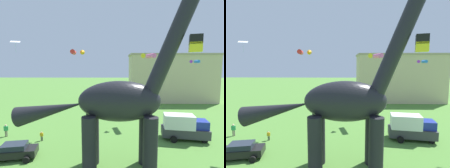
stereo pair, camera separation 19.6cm
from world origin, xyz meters
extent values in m
cylinder|color=black|center=(4.97, 5.96, 2.61)|extent=(1.21, 1.21, 5.22)
cylinder|color=black|center=(4.97, 3.65, 2.61)|extent=(1.21, 1.21, 5.22)
cylinder|color=black|center=(-0.03, 5.96, 2.61)|extent=(1.21, 1.21, 5.22)
cylinder|color=black|center=(-0.03, 3.65, 2.61)|extent=(1.21, 1.21, 5.22)
ellipsoid|color=black|center=(2.47, 4.80, 6.28)|extent=(7.15, 3.08, 3.52)
cylinder|color=black|center=(7.10, 4.80, 11.91)|extent=(5.14, 1.32, 10.18)
cone|color=black|center=(-3.53, 4.80, 5.47)|extent=(6.28, 1.76, 2.98)
cube|color=black|center=(-7.98, 6.61, 0.67)|extent=(4.45, 2.50, 0.72)
cube|color=#232B35|center=(-7.98, 6.61, 1.29)|extent=(2.51, 1.95, 0.52)
cylinder|color=black|center=(-6.43, 7.50, 0.31)|extent=(0.65, 0.33, 0.62)
cylinder|color=black|center=(-6.43, 5.72, 0.31)|extent=(0.65, 0.33, 0.62)
cylinder|color=black|center=(-9.54, 7.50, 0.31)|extent=(0.65, 0.33, 0.62)
cube|color=#38383D|center=(10.91, 11.48, 0.95)|extent=(5.86, 2.96, 1.10)
cube|color=navy|center=(12.76, 11.48, 2.00)|extent=(2.08, 2.19, 1.00)
cube|color=silver|center=(10.13, 11.48, 2.35)|extent=(3.86, 2.56, 1.70)
cylinder|color=black|center=(12.93, 12.53, 0.40)|extent=(0.83, 0.38, 0.80)
cylinder|color=black|center=(12.93, 10.43, 0.40)|extent=(0.83, 0.38, 0.80)
cylinder|color=black|center=(9.23, 12.53, 0.40)|extent=(0.83, 0.38, 0.80)
cylinder|color=black|center=(9.23, 10.43, 0.40)|extent=(0.83, 0.38, 0.80)
cylinder|color=black|center=(-7.07, 10.82, 0.29)|extent=(0.10, 0.10, 0.58)
cylinder|color=black|center=(-6.93, 10.82, 0.29)|extent=(0.10, 0.10, 0.58)
cube|color=yellow|center=(-7.00, 10.82, 0.79)|extent=(0.31, 0.19, 0.41)
sphere|color=tan|center=(-7.00, 10.82, 1.08)|extent=(0.18, 0.18, 0.18)
cylinder|color=yellow|center=(-7.18, 10.82, 0.81)|extent=(0.08, 0.08, 0.39)
cylinder|color=yellow|center=(-6.82, 10.82, 0.81)|extent=(0.08, 0.08, 0.39)
cylinder|color=#6B6056|center=(-12.31, 12.07, 0.40)|extent=(0.13, 0.13, 0.80)
cylinder|color=#6B6056|center=(-12.12, 12.07, 0.40)|extent=(0.13, 0.13, 0.80)
cube|color=green|center=(-12.21, 12.07, 1.08)|extent=(0.43, 0.27, 0.57)
sphere|color=tan|center=(-12.21, 12.07, 1.49)|extent=(0.25, 0.25, 0.25)
cylinder|color=green|center=(-12.46, 12.07, 1.11)|extent=(0.11, 0.11, 0.54)
cylinder|color=green|center=(-11.96, 12.07, 1.11)|extent=(0.11, 0.11, 0.54)
cylinder|color=red|center=(-3.68, 14.61, 11.16)|extent=(0.89, 2.29, 0.63)
cone|color=orange|center=(-2.46, 14.76, 11.16)|extent=(0.72, 0.63, 0.66)
cube|color=black|center=(8.74, 4.74, 11.47)|extent=(1.23, 1.23, 0.79)
cube|color=yellow|center=(8.74, 4.74, 10.86)|extent=(1.23, 1.23, 0.79)
cylinder|color=pink|center=(7.98, 19.03, 10.86)|extent=(1.32, 2.75, 0.74)
cone|color=yellow|center=(6.56, 18.70, 10.86)|extent=(0.91, 0.82, 0.78)
cylinder|color=#287AE5|center=(15.41, 18.86, 9.93)|extent=(0.68, 1.79, 0.49)
cone|color=purple|center=(14.46, 18.97, 9.93)|extent=(0.56, 0.49, 0.51)
cube|color=white|center=(-13.80, 18.38, 13.08)|extent=(1.71, 1.49, 0.36)
cylinder|color=green|center=(-13.80, 18.38, 12.15)|extent=(0.01, 0.01, 1.43)
cube|color=#CCB78E|center=(16.83, 36.48, 5.84)|extent=(21.27, 8.91, 11.68)
cube|color=tan|center=(16.83, 36.48, 11.93)|extent=(21.70, 9.09, 0.50)
camera|label=1|loc=(2.02, -10.24, 9.40)|focal=28.43mm
camera|label=2|loc=(2.22, -10.23, 9.40)|focal=28.43mm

